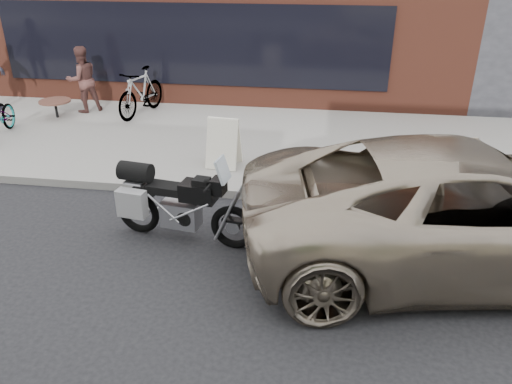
{
  "coord_description": "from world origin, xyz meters",
  "views": [
    {
      "loc": [
        1.57,
        -3.55,
        3.94
      ],
      "look_at": [
        0.65,
        2.62,
        0.85
      ],
      "focal_mm": 35.0,
      "sensor_mm": 36.0,
      "label": 1
    }
  ],
  "objects": [
    {
      "name": "cafe_patron_left",
      "position": [
        -4.5,
        8.01,
        0.96
      ],
      "size": [
        0.99,
        0.99,
        1.62
      ],
      "primitive_type": "imported",
      "rotation": [
        0.0,
        0.0,
        3.92
      ],
      "color": "#52302B",
      "rests_on": "near_sidewalk"
    },
    {
      "name": "cafe_table",
      "position": [
        -5.0,
        7.42,
        0.54
      ],
      "size": [
        0.75,
        0.75,
        0.43
      ],
      "color": "black",
      "rests_on": "near_sidewalk"
    },
    {
      "name": "motorcycle",
      "position": [
        -0.55,
        2.6,
        0.6
      ],
      "size": [
        2.18,
        0.73,
        1.38
      ],
      "rotation": [
        0.0,
        0.0,
        -0.15
      ],
      "color": "black",
      "rests_on": "ground"
    },
    {
      "name": "ground",
      "position": [
        0.0,
        0.0,
        0.0
      ],
      "size": [
        120.0,
        120.0,
        0.0
      ],
      "primitive_type": "plane",
      "color": "black",
      "rests_on": "ground"
    },
    {
      "name": "sandwich_sign",
      "position": [
        -0.33,
        5.09,
        0.62
      ],
      "size": [
        0.65,
        0.6,
        0.94
      ],
      "rotation": [
        0.0,
        0.0,
        -0.11
      ],
      "color": "white",
      "rests_on": "near_sidewalk"
    },
    {
      "name": "near_sidewalk",
      "position": [
        0.0,
        7.0,
        0.07
      ],
      "size": [
        44.0,
        6.0,
        0.15
      ],
      "primitive_type": "cube",
      "color": "gray",
      "rests_on": "ground"
    },
    {
      "name": "bicycle_rear",
      "position": [
        -3.0,
        7.96,
        0.72
      ],
      "size": [
        0.96,
        1.97,
        1.14
      ],
      "primitive_type": "imported",
      "rotation": [
        0.0,
        0.0,
        -0.23
      ],
      "color": "gray",
      "rests_on": "near_sidewalk"
    },
    {
      "name": "minivan",
      "position": [
        3.5,
        2.6,
        0.83
      ],
      "size": [
        6.38,
        3.74,
        1.67
      ],
      "primitive_type": "imported",
      "rotation": [
        0.0,
        0.0,
        1.74
      ],
      "color": "gray",
      "rests_on": "ground"
    },
    {
      "name": "storefront",
      "position": [
        -2.0,
        13.98,
        2.25
      ],
      "size": [
        14.0,
        10.07,
        4.5
      ],
      "color": "brown",
      "rests_on": "ground"
    }
  ]
}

